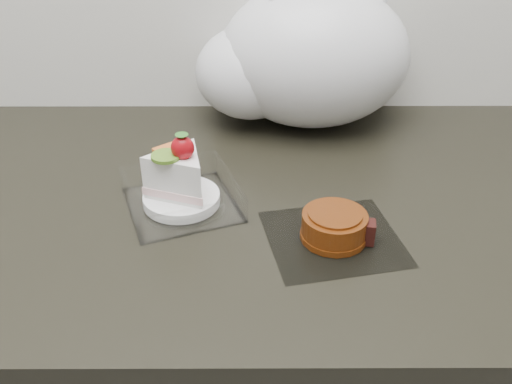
# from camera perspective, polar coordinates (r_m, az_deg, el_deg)

# --- Properties ---
(cake_tray) EXTENTS (0.19, 0.19, 0.11)m
(cake_tray) POSITION_cam_1_polar(r_m,az_deg,el_deg) (0.78, -7.55, 0.51)
(cake_tray) COLOR white
(cake_tray) RESTS_ON counter
(mooncake_wrap) EXTENTS (0.19, 0.18, 0.04)m
(mooncake_wrap) POSITION_cam_1_polar(r_m,az_deg,el_deg) (0.73, 7.93, -3.64)
(mooncake_wrap) COLOR white
(mooncake_wrap) RESTS_ON counter
(plastic_bag) EXTENTS (0.41, 0.33, 0.30)m
(plastic_bag) POSITION_cam_1_polar(r_m,az_deg,el_deg) (0.99, 4.56, 13.19)
(plastic_bag) COLOR silver
(plastic_bag) RESTS_ON counter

